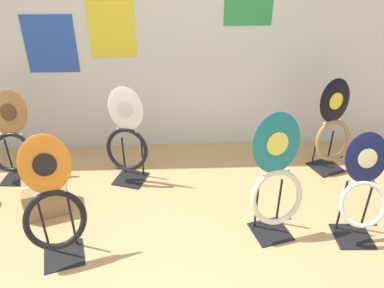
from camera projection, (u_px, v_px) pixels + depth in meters
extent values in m
cube|color=silver|center=(180.00, 25.00, 3.58)|extent=(8.00, 0.06, 2.60)
cube|color=yellow|center=(111.00, 25.00, 3.52)|extent=(0.44, 0.01, 0.61)
cube|color=#284CAD|center=(50.00, 44.00, 3.59)|extent=(0.49, 0.01, 0.55)
cube|color=black|center=(64.00, 256.00, 2.75)|extent=(0.35, 0.35, 0.01)
cylinder|color=black|center=(44.00, 227.00, 2.68)|extent=(0.02, 0.02, 0.45)
cylinder|color=black|center=(72.00, 221.00, 2.74)|extent=(0.02, 0.02, 0.45)
cylinder|color=black|center=(60.00, 244.00, 2.59)|extent=(0.22, 0.08, 0.02)
torus|color=black|center=(55.00, 220.00, 2.55)|extent=(0.46, 0.33, 0.40)
ellipsoid|color=orange|center=(45.00, 164.00, 2.48)|extent=(0.37, 0.23, 0.41)
ellipsoid|color=black|center=(45.00, 165.00, 2.47)|extent=(0.16, 0.09, 0.15)
sphere|color=silver|center=(36.00, 196.00, 2.51)|extent=(0.02, 0.02, 0.02)
sphere|color=silver|center=(65.00, 191.00, 2.56)|extent=(0.02, 0.02, 0.02)
cube|color=black|center=(352.00, 236.00, 2.92)|extent=(0.29, 0.29, 0.01)
cylinder|color=black|center=(341.00, 205.00, 2.88)|extent=(0.02, 0.02, 0.46)
cylinder|color=black|center=(367.00, 205.00, 2.89)|extent=(0.02, 0.02, 0.46)
cylinder|color=black|center=(361.00, 225.00, 2.76)|extent=(0.22, 0.03, 0.02)
torus|color=silver|center=(363.00, 204.00, 2.74)|extent=(0.36, 0.20, 0.33)
ellipsoid|color=#141942|center=(367.00, 158.00, 2.68)|extent=(0.32, 0.14, 0.37)
ellipsoid|color=beige|center=(368.00, 158.00, 2.66)|extent=(0.14, 0.05, 0.14)
sphere|color=silver|center=(352.00, 183.00, 2.73)|extent=(0.02, 0.02, 0.02)
sphere|color=silver|center=(375.00, 183.00, 2.73)|extent=(0.02, 0.02, 0.02)
cube|color=black|center=(325.00, 167.00, 3.77)|extent=(0.36, 0.36, 0.01)
cylinder|color=black|center=(315.00, 150.00, 3.73)|extent=(0.02, 0.02, 0.34)
cylinder|color=black|center=(330.00, 146.00, 3.79)|extent=(0.02, 0.02, 0.34)
cylinder|color=black|center=(333.00, 159.00, 3.64)|extent=(0.22, 0.09, 0.02)
torus|color=#9E7042|center=(333.00, 140.00, 3.60)|extent=(0.44, 0.29, 0.40)
ellipsoid|color=black|center=(335.00, 101.00, 3.47)|extent=(0.35, 0.19, 0.42)
ellipsoid|color=yellow|center=(336.00, 101.00, 3.45)|extent=(0.15, 0.08, 0.16)
sphere|color=silver|center=(324.00, 124.00, 3.52)|extent=(0.02, 0.02, 0.02)
sphere|color=silver|center=(340.00, 120.00, 3.58)|extent=(0.02, 0.02, 0.02)
cube|color=black|center=(131.00, 179.00, 3.60)|extent=(0.35, 0.35, 0.01)
cylinder|color=black|center=(124.00, 155.00, 3.60)|extent=(0.02, 0.02, 0.38)
cylinder|color=black|center=(143.00, 158.00, 3.56)|extent=(0.02, 0.02, 0.38)
cylinder|color=black|center=(126.00, 169.00, 3.46)|extent=(0.22, 0.09, 0.02)
torus|color=black|center=(127.00, 149.00, 3.41)|extent=(0.43, 0.24, 0.41)
ellipsoid|color=white|center=(125.00, 109.00, 3.26)|extent=(0.33, 0.14, 0.41)
ellipsoid|color=silver|center=(125.00, 109.00, 3.25)|extent=(0.15, 0.06, 0.16)
sphere|color=silver|center=(118.00, 129.00, 3.38)|extent=(0.02, 0.02, 0.02)
sphere|color=silver|center=(136.00, 131.00, 3.34)|extent=(0.02, 0.02, 0.02)
cube|color=black|center=(20.00, 178.00, 3.62)|extent=(0.30, 0.30, 0.01)
cylinder|color=black|center=(9.00, 156.00, 3.61)|extent=(0.02, 0.02, 0.37)
cylinder|color=black|center=(29.00, 156.00, 3.60)|extent=(0.02, 0.02, 0.37)
cylinder|color=black|center=(12.00, 169.00, 3.48)|extent=(0.22, 0.03, 0.02)
torus|color=black|center=(11.00, 152.00, 3.45)|extent=(0.38, 0.23, 0.34)
ellipsoid|color=#936033|center=(9.00, 112.00, 3.40)|extent=(0.35, 0.17, 0.40)
ellipsoid|color=#4C2D19|center=(8.00, 112.00, 3.39)|extent=(0.16, 0.06, 0.15)
sphere|color=silver|center=(1.00, 134.00, 3.45)|extent=(0.02, 0.02, 0.02)
sphere|color=silver|center=(21.00, 135.00, 3.44)|extent=(0.02, 0.02, 0.02)
cube|color=black|center=(270.00, 232.00, 2.97)|extent=(0.34, 0.34, 0.01)
cylinder|color=black|center=(256.00, 206.00, 2.91)|extent=(0.02, 0.02, 0.42)
cylinder|color=black|center=(279.00, 201.00, 2.96)|extent=(0.02, 0.02, 0.42)
cylinder|color=black|center=(278.00, 221.00, 2.82)|extent=(0.22, 0.07, 0.02)
torus|color=beige|center=(277.00, 197.00, 2.77)|extent=(0.46, 0.28, 0.42)
ellipsoid|color=#197075|center=(277.00, 143.00, 2.65)|extent=(0.39, 0.19, 0.46)
ellipsoid|color=#EADB4C|center=(278.00, 144.00, 2.64)|extent=(0.17, 0.08, 0.17)
sphere|color=silver|center=(263.00, 175.00, 2.71)|extent=(0.02, 0.02, 0.02)
sphere|color=silver|center=(288.00, 170.00, 2.76)|extent=(0.02, 0.02, 0.02)
cube|color=#93754C|center=(46.00, 197.00, 3.16)|extent=(0.43, 0.39, 0.25)
cube|color=#B7AD89|center=(43.00, 185.00, 3.10)|extent=(0.34, 0.15, 0.00)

